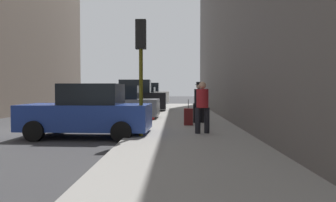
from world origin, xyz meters
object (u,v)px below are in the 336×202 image
(traffic_light, at_px, (141,52))
(pedestrian_in_red_jacket, at_px, (202,105))
(pedestrian_with_fedora, at_px, (199,100))
(parked_blue_sedan, at_px, (88,112))
(parked_black_suv, at_px, (133,98))
(parked_silver_sedan, at_px, (142,98))
(fire_hydrant, at_px, (152,112))
(parked_gray_coupe, at_px, (118,104))
(parked_white_van, at_px, (147,95))
(rolling_suitcase, at_px, (188,116))

(traffic_light, xyz_separation_m, pedestrian_in_red_jacket, (1.96, 0.70, -1.65))
(pedestrian_with_fedora, bearing_deg, traffic_light, -116.97)
(parked_blue_sedan, distance_m, traffic_light, 2.75)
(parked_black_suv, height_order, traffic_light, traffic_light)
(parked_silver_sedan, height_order, fire_hydrant, parked_silver_sedan)
(parked_gray_coupe, bearing_deg, parked_white_van, 90.00)
(parked_white_van, height_order, rolling_suitcase, parked_white_van)
(fire_hydrant, bearing_deg, pedestrian_in_red_jacket, -67.42)
(parked_white_van, bearing_deg, parked_silver_sedan, -90.00)
(parked_silver_sedan, height_order, pedestrian_in_red_jacket, pedestrian_in_red_jacket)
(parked_black_suv, distance_m, parked_white_van, 11.11)
(parked_blue_sedan, bearing_deg, parked_gray_coupe, 90.00)
(traffic_light, relative_size, pedestrian_in_red_jacket, 2.11)
(parked_black_suv, distance_m, traffic_light, 12.60)
(parked_black_suv, relative_size, parked_white_van, 1.00)
(parked_silver_sedan, xyz_separation_m, parked_white_van, (-0.00, 5.19, 0.18))
(pedestrian_with_fedora, bearing_deg, parked_black_suv, 115.49)
(parked_silver_sedan, bearing_deg, pedestrian_with_fedora, -74.49)
(parked_gray_coupe, xyz_separation_m, pedestrian_with_fedora, (3.93, -2.29, 0.29))
(parked_blue_sedan, xyz_separation_m, parked_gray_coupe, (0.00, 5.69, 0.00))
(parked_gray_coupe, distance_m, fire_hydrant, 2.02)
(fire_hydrant, height_order, pedestrian_with_fedora, pedestrian_with_fedora)
(parked_gray_coupe, relative_size, rolling_suitcase, 4.10)
(pedestrian_with_fedora, relative_size, rolling_suitcase, 1.71)
(pedestrian_in_red_jacket, bearing_deg, fire_hydrant, 112.58)
(parked_gray_coupe, distance_m, parked_black_suv, 5.97)
(parked_black_suv, xyz_separation_m, pedestrian_in_red_jacket, (3.81, -11.64, 0.07))
(parked_black_suv, bearing_deg, parked_silver_sedan, 90.00)
(parked_black_suv, relative_size, fire_hydrant, 6.57)
(fire_hydrant, distance_m, rolling_suitcase, 2.78)
(parked_silver_sedan, bearing_deg, parked_black_suv, -90.00)
(parked_white_van, distance_m, fire_hydrant, 18.02)
(parked_blue_sedan, xyz_separation_m, traffic_light, (1.85, -0.68, 1.91))
(parked_black_suv, distance_m, fire_hydrant, 7.07)
(pedestrian_in_red_jacket, bearing_deg, parked_gray_coupe, 123.89)
(parked_silver_sedan, distance_m, pedestrian_with_fedora, 14.71)
(parked_blue_sedan, height_order, traffic_light, traffic_light)
(parked_blue_sedan, relative_size, pedestrian_with_fedora, 2.40)
(parked_white_van, relative_size, traffic_light, 1.28)
(parked_blue_sedan, relative_size, rolling_suitcase, 4.10)
(parked_gray_coupe, distance_m, parked_silver_sedan, 11.89)
(pedestrian_in_red_jacket, xyz_separation_m, rolling_suitcase, (-0.37, 2.59, -0.61))
(parked_white_van, relative_size, fire_hydrant, 6.55)
(parked_white_van, distance_m, pedestrian_in_red_jacket, 23.07)
(parked_silver_sedan, relative_size, pedestrian_in_red_jacket, 2.49)
(traffic_light, bearing_deg, parked_silver_sedan, 95.80)
(rolling_suitcase, bearing_deg, traffic_light, -115.83)
(fire_hydrant, xyz_separation_m, traffic_light, (0.05, -5.53, 2.26))
(parked_blue_sedan, height_order, parked_gray_coupe, same)
(rolling_suitcase, bearing_deg, parked_black_suv, 110.85)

